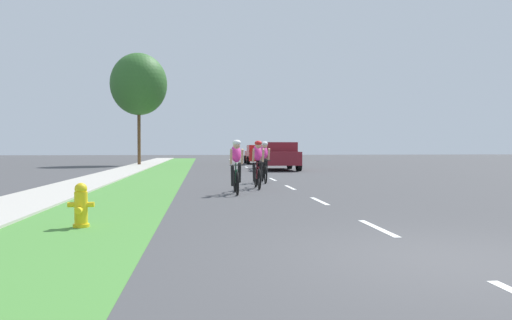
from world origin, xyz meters
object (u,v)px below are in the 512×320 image
(street_tree_far, at_px, (139,84))
(cyclist_trailing, at_px, (258,164))
(cyclist_lead, at_px, (236,166))
(pickup_maroon, at_px, (278,156))
(cyclist_distant, at_px, (264,162))
(fire_hydrant_yellow, at_px, (81,206))
(sedan_red, at_px, (258,154))

(street_tree_far, bearing_deg, cyclist_trailing, -73.55)
(cyclist_lead, relative_size, pickup_maroon, 0.34)
(cyclist_distant, xyz_separation_m, pickup_maroon, (2.12, 10.46, 0.02))
(fire_hydrant_yellow, xyz_separation_m, street_tree_far, (-2.66, 29.84, 5.68))
(fire_hydrant_yellow, distance_m, sedan_red, 32.59)
(fire_hydrant_yellow, relative_size, cyclist_lead, 0.44)
(cyclist_trailing, bearing_deg, pickup_maroon, 78.58)
(cyclist_lead, xyz_separation_m, pickup_maroon, (3.49, 14.99, 0.02))
(cyclist_lead, height_order, cyclist_distant, same)
(pickup_maroon, relative_size, street_tree_far, 0.61)
(pickup_maroon, bearing_deg, cyclist_lead, -103.09)
(sedan_red, bearing_deg, cyclist_distant, -95.54)
(cyclist_trailing, relative_size, pickup_maroon, 0.34)
(fire_hydrant_yellow, height_order, cyclist_lead, cyclist_lead)
(cyclist_trailing, xyz_separation_m, pickup_maroon, (2.66, 13.16, 0.02))
(street_tree_far, bearing_deg, cyclist_lead, -76.60)
(cyclist_lead, distance_m, cyclist_trailing, 2.01)
(fire_hydrant_yellow, bearing_deg, cyclist_trailing, 63.28)
(cyclist_lead, xyz_separation_m, cyclist_distant, (1.37, 4.53, 0.00))
(cyclist_lead, xyz_separation_m, sedan_red, (3.46, 26.06, -0.04))
(fire_hydrant_yellow, bearing_deg, cyclist_lead, 62.55)
(sedan_red, height_order, street_tree_far, street_tree_far)
(cyclist_trailing, distance_m, sedan_red, 24.37)
(cyclist_distant, distance_m, street_tree_far, 21.34)
(pickup_maroon, height_order, street_tree_far, street_tree_far)
(cyclist_distant, relative_size, street_tree_far, 0.21)
(cyclist_trailing, bearing_deg, fire_hydrant_yellow, -116.72)
(pickup_maroon, relative_size, sedan_red, 1.19)
(fire_hydrant_yellow, distance_m, cyclist_trailing, 8.64)
(pickup_maroon, bearing_deg, fire_hydrant_yellow, -107.40)
(cyclist_lead, relative_size, cyclist_distant, 1.00)
(cyclist_trailing, height_order, sedan_red, cyclist_trailing)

